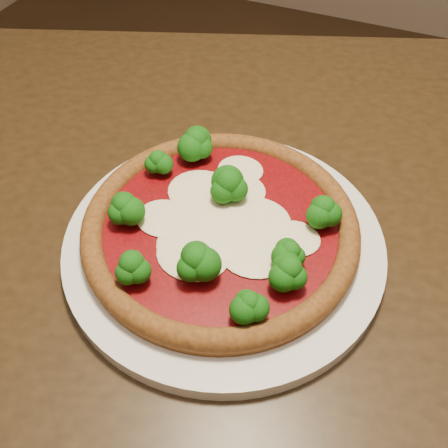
% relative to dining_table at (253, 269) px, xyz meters
% --- Properties ---
extents(floor, '(4.00, 4.00, 0.00)m').
position_rel_dining_table_xyz_m(floor, '(0.10, 0.07, -0.65)').
color(floor, black).
rests_on(floor, ground).
extents(dining_table, '(1.38, 1.22, 0.75)m').
position_rel_dining_table_xyz_m(dining_table, '(0.00, 0.00, 0.00)').
color(dining_table, black).
rests_on(dining_table, floor).
extents(plate, '(0.35, 0.35, 0.02)m').
position_rel_dining_table_xyz_m(plate, '(-0.02, -0.05, 0.11)').
color(plate, silver).
rests_on(plate, dining_table).
extents(pizza, '(0.30, 0.30, 0.06)m').
position_rel_dining_table_xyz_m(pizza, '(-0.03, -0.05, 0.13)').
color(pizza, brown).
rests_on(pizza, plate).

